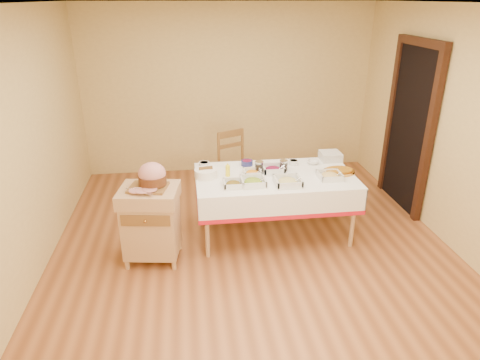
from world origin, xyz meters
name	(u,v)px	position (x,y,z in m)	size (l,w,h in m)	color
room_shell	(254,139)	(0.00, 0.00, 1.30)	(5.00, 5.00, 5.00)	#9A582F
doorway	(410,125)	(2.20, 0.90, 1.11)	(0.09, 1.10, 2.20)	black
dining_table	(275,188)	(0.30, 0.30, 0.60)	(1.82, 1.02, 0.76)	tan
butcher_cart	(151,220)	(-1.11, -0.08, 0.48)	(0.66, 0.58, 0.84)	tan
dining_chair	(236,166)	(-0.03, 1.28, 0.51)	(0.57, 0.56, 0.98)	brown
ham_on_board	(152,177)	(-1.06, -0.05, 0.96)	(0.40, 0.38, 0.27)	brown
serving_dish_a	(233,184)	(-0.21, 0.05, 0.79)	(0.22, 0.21, 0.09)	silver
serving_dish_b	(253,182)	(0.01, 0.07, 0.79)	(0.26, 0.26, 0.11)	silver
serving_dish_c	(288,181)	(0.38, 0.02, 0.80)	(0.28, 0.28, 0.11)	silver
serving_dish_d	(330,176)	(0.90, 0.13, 0.79)	(0.26, 0.26, 0.10)	silver
serving_dish_e	(252,173)	(0.04, 0.33, 0.79)	(0.21, 0.20, 0.10)	silver
serving_dish_f	(273,169)	(0.30, 0.39, 0.80)	(0.26, 0.25, 0.12)	silver
small_bowl_left	(204,164)	(-0.50, 0.67, 0.79)	(0.13, 0.13, 0.06)	silver
small_bowl_mid	(247,163)	(0.02, 0.65, 0.79)	(0.14, 0.14, 0.06)	navy
small_bowl_right	(293,162)	(0.59, 0.60, 0.79)	(0.11, 0.11, 0.06)	silver
bowl_white_imported	(264,165)	(0.22, 0.60, 0.78)	(0.15, 0.15, 0.04)	silver
bowl_small_imported	(313,162)	(0.84, 0.59, 0.78)	(0.14, 0.14, 0.04)	silver
preserve_jar_left	(259,167)	(0.14, 0.43, 0.82)	(0.10, 0.10, 0.13)	silver
preserve_jar_right	(284,166)	(0.43, 0.43, 0.82)	(0.10, 0.10, 0.12)	silver
mustard_bottle	(228,170)	(-0.24, 0.34, 0.83)	(0.05, 0.05, 0.16)	yellow
bread_basket	(206,173)	(-0.49, 0.35, 0.81)	(0.26, 0.26, 0.11)	white
plate_stack	(330,156)	(1.09, 0.69, 0.81)	(0.25, 0.25, 0.10)	silver
brass_platter	(339,171)	(1.05, 0.26, 0.78)	(0.38, 0.27, 0.05)	#BA8234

